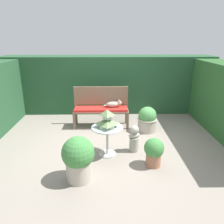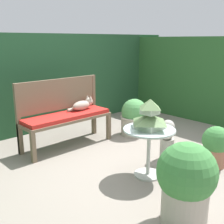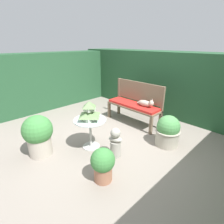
% 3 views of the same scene
% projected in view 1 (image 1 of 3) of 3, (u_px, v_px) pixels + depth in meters
% --- Properties ---
extents(ground, '(30.00, 30.00, 0.00)m').
position_uv_depth(ground, '(108.00, 142.00, 4.90)').
color(ground, gray).
extents(foliage_hedge_back, '(6.40, 0.93, 1.71)m').
position_uv_depth(foliage_hedge_back, '(107.00, 84.00, 6.86)').
color(foliage_hedge_back, '#234C2D').
rests_on(foliage_hedge_back, ground).
extents(garden_bench, '(1.42, 0.44, 0.51)m').
position_uv_depth(garden_bench, '(101.00, 110.00, 5.66)').
color(garden_bench, brown).
rests_on(garden_bench, ground).
extents(bench_backrest, '(1.42, 0.06, 1.03)m').
position_uv_depth(bench_backrest, '(101.00, 98.00, 5.76)').
color(bench_backrest, brown).
rests_on(bench_backrest, ground).
extents(cat, '(0.47, 0.18, 0.21)m').
position_uv_depth(cat, '(114.00, 104.00, 5.66)').
color(cat, '#A89989').
rests_on(cat, garden_bench).
extents(patio_table, '(0.62, 0.62, 0.59)m').
position_uv_depth(patio_table, '(107.00, 133.00, 4.26)').
color(patio_table, '#B7B7B2').
rests_on(patio_table, ground).
extents(pagoda_birdhouse, '(0.37, 0.37, 0.36)m').
position_uv_depth(pagoda_birdhouse, '(107.00, 120.00, 4.17)').
color(pagoda_birdhouse, '#B2BCA8').
rests_on(pagoda_birdhouse, patio_table).
extents(garden_bust, '(0.29, 0.23, 0.56)m').
position_uv_depth(garden_bust, '(134.00, 139.00, 4.46)').
color(garden_bust, '#A39E93').
rests_on(garden_bust, ground).
extents(potted_plant_bench_right, '(0.49, 0.49, 0.63)m').
position_uv_depth(potted_plant_bench_right, '(147.00, 120.00, 5.42)').
color(potted_plant_bench_right, '#ADA393').
rests_on(potted_plant_bench_right, ground).
extents(potted_plant_path_edge, '(0.53, 0.53, 0.76)m').
position_uv_depth(potted_plant_path_edge, '(78.00, 158.00, 3.51)').
color(potted_plant_path_edge, '#ADA393').
rests_on(potted_plant_path_edge, ground).
extents(potted_plant_bench_left, '(0.36, 0.36, 0.54)m').
position_uv_depth(potted_plant_bench_left, '(154.00, 151.00, 3.94)').
color(potted_plant_bench_left, '#9E664C').
rests_on(potted_plant_bench_left, ground).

